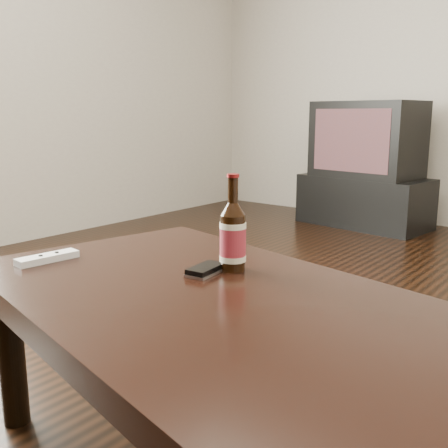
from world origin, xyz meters
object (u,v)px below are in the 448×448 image
Objects in this scene: coffee_table at (210,320)px; remote at (47,258)px; tv_stand at (364,201)px; tv at (367,139)px; phone at (206,270)px; beer_bottle at (233,237)px.

coffee_table is 0.55m from remote.
tv_stand is 5.58× the size of remote.
tv reaches higher than phone.
tv is at bearing 107.62° from coffee_table.
tv is 3.14m from phone.
coffee_table is 7.95× the size of remote.
tv_stand is 0.70× the size of coffee_table.
phone is at bearing -66.63° from tv_stand.
tv is at bearing -90.00° from tv_stand.
coffee_table reaches higher than tv_stand.
beer_bottle is (-0.08, 0.18, 0.16)m from coffee_table.
phone is (0.88, -3.01, -0.20)m from tv.
tv is (-0.00, -0.00, 0.50)m from tv_stand.
phone reaches higher than tv_stand.
beer_bottle reaches higher than remote.
tv is at bearing 104.14° from remote.
coffee_table is at bearing -65.29° from tv.
remote reaches higher than tv_stand.
phone is at bearing -117.52° from beer_bottle.
tv_stand is at bearing 107.29° from beer_bottle.
tv_stand is at bearing 99.31° from phone.
coffee_table is at bearing -67.42° from beer_bottle.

